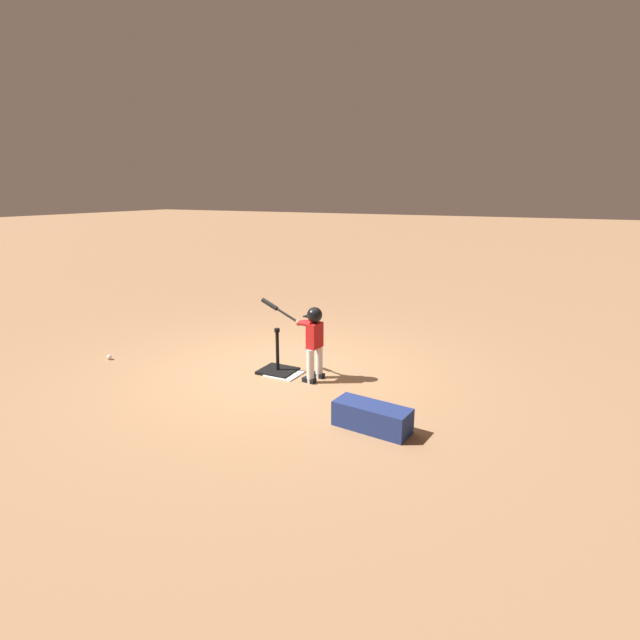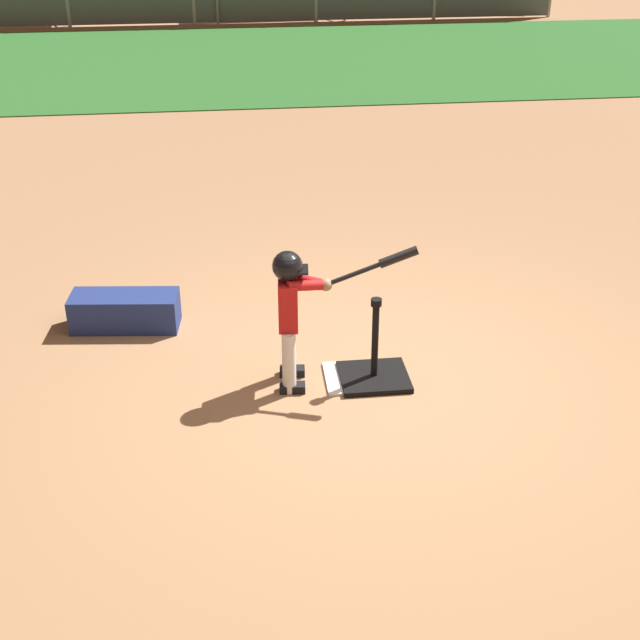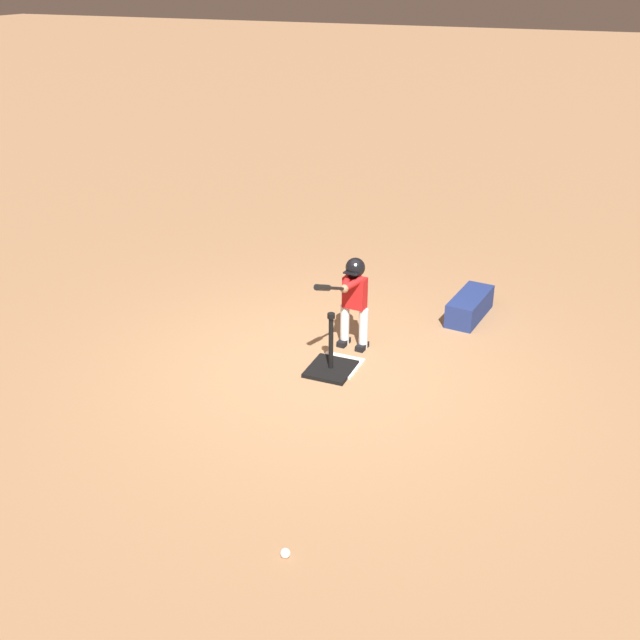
% 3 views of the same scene
% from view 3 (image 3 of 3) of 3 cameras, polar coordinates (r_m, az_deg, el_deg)
% --- Properties ---
extents(ground_plane, '(90.00, 90.00, 0.00)m').
position_cam_3_polar(ground_plane, '(7.69, 0.60, -3.79)').
color(ground_plane, '#99704C').
extents(home_plate, '(0.45, 0.45, 0.02)m').
position_cam_3_polar(home_plate, '(7.76, 1.38, -3.44)').
color(home_plate, white).
rests_on(home_plate, ground_plane).
extents(batting_tee, '(0.49, 0.44, 0.65)m').
position_cam_3_polar(batting_tee, '(7.63, 0.83, -3.40)').
color(batting_tee, black).
rests_on(batting_tee, ground_plane).
extents(batter_child, '(0.98, 0.33, 1.05)m').
position_cam_3_polar(batter_child, '(7.84, 2.54, 2.06)').
color(batter_child, silver).
rests_on(batter_child, ground_plane).
extents(baseball, '(0.07, 0.07, 0.07)m').
position_cam_3_polar(baseball, '(5.49, -2.66, -17.32)').
color(baseball, white).
rests_on(baseball, ground_plane).
extents(equipment_bag, '(0.87, 0.41, 0.28)m').
position_cam_3_polar(equipment_bag, '(8.92, 11.33, 1.05)').
color(equipment_bag, navy).
rests_on(equipment_bag, ground_plane).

